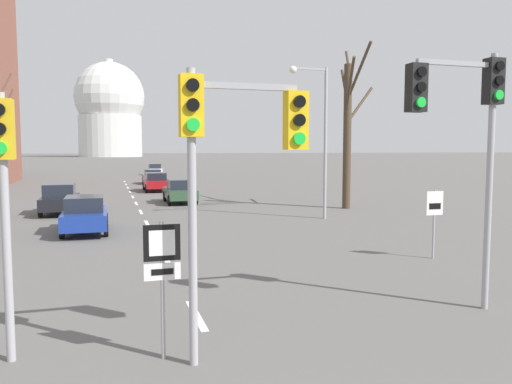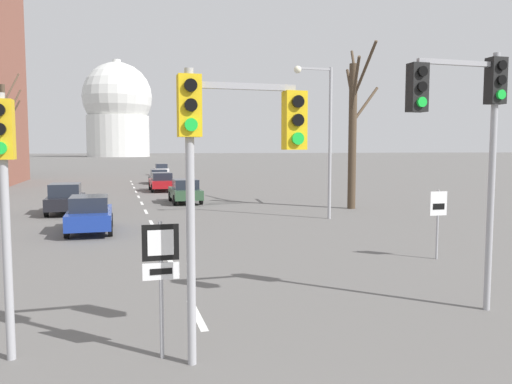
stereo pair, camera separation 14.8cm
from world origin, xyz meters
The scene contains 26 objects.
lane_stripe_1 centered at (0.00, 7.56, 0.00)m, with size 0.16×2.00×0.01m, color silver.
lane_stripe_2 centered at (0.00, 12.06, 0.00)m, with size 0.16×2.00×0.01m, color silver.
lane_stripe_3 centered at (0.00, 16.56, 0.00)m, with size 0.16×2.00×0.01m, color silver.
lane_stripe_4 centered at (0.00, 21.06, 0.00)m, with size 0.16×2.00×0.01m, color silver.
lane_stripe_5 centered at (0.00, 25.56, 0.00)m, with size 0.16×2.00×0.01m, color silver.
lane_stripe_6 centered at (0.00, 30.06, 0.00)m, with size 0.16×2.00×0.01m, color silver.
lane_stripe_7 centered at (0.00, 34.56, 0.00)m, with size 0.16×2.00×0.01m, color silver.
lane_stripe_8 centered at (0.00, 39.06, 0.00)m, with size 0.16×2.00×0.01m, color silver.
lane_stripe_9 centered at (0.00, 43.56, 0.00)m, with size 0.16×2.00×0.01m, color silver.
lane_stripe_10 centered at (0.00, 48.06, 0.00)m, with size 0.16×2.00×0.01m, color silver.
lane_stripe_11 centered at (0.00, 52.56, 0.00)m, with size 0.16×2.00×0.01m, color silver.
traffic_signal_centre_tall centered at (0.17, 5.18, 3.59)m, with size 2.10×0.34×4.74m.
traffic_signal_near_right centered at (5.50, 6.18, 4.17)m, with size 2.23×0.34×5.49m.
traffic_signal_near_left centered at (-3.32, 6.18, 3.07)m, with size 0.36×0.34×4.38m.
route_sign_post centered at (-0.90, 5.55, 1.57)m, with size 0.60×0.08×2.31m.
speed_limit_sign centered at (8.19, 10.81, 1.49)m, with size 0.60×0.08×2.21m.
street_lamp_right centered at (8.32, 20.24, 4.63)m, with size 2.00×0.36×7.47m.
sedan_near_left centered at (4.34, 65.20, 0.76)m, with size 1.84×3.84×1.50m.
sedan_near_right centered at (2.60, 48.30, 0.74)m, with size 1.85×3.89×1.42m.
sedan_mid_centre centered at (-4.21, 25.93, 0.82)m, with size 1.88×4.12×1.64m.
sedan_far_left centered at (2.73, 29.52, 0.78)m, with size 1.83×4.20×1.54m.
sedan_far_right centered at (-2.66, 19.17, 0.78)m, with size 1.82×4.15×1.54m.
sedan_distant_centre centered at (2.08, 39.14, 0.79)m, with size 1.90×4.49×1.54m.
bare_tree_left_near centered at (-9.57, 38.97, 4.73)m, with size 2.14×4.96×10.38m.
bare_tree_right_near centered at (11.75, 23.80, 4.80)m, with size 3.19×5.21×9.68m.
capitol_dome centered at (0.00, 229.73, 20.83)m, with size 30.27×30.27×42.76m.
Camera 2 is at (-1.58, -2.64, 3.49)m, focal length 35.00 mm.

